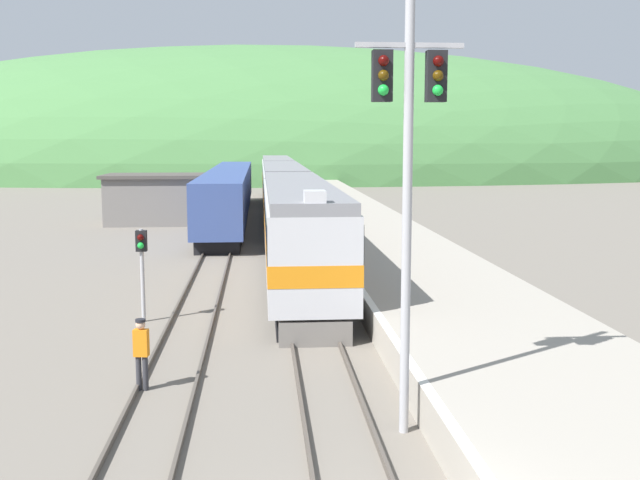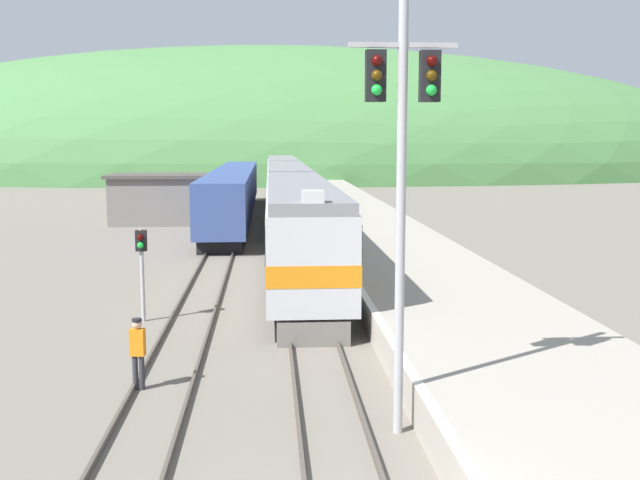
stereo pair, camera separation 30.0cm
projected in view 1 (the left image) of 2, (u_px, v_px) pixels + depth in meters
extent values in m
cube|color=#4C443D|center=(269.00, 196.00, 79.86)|extent=(0.08, 180.00, 0.16)
cube|color=#4C443D|center=(283.00, 196.00, 79.97)|extent=(0.08, 180.00, 0.16)
cube|color=#4C443D|center=(232.00, 197.00, 79.54)|extent=(0.08, 180.00, 0.16)
cube|color=#4C443D|center=(245.00, 196.00, 79.66)|extent=(0.08, 180.00, 0.16)
cube|color=#9E9689|center=(342.00, 210.00, 60.49)|extent=(6.39, 140.00, 0.97)
cube|color=silver|center=(304.00, 204.00, 60.19)|extent=(0.24, 140.00, 0.01)
ellipsoid|color=#477A42|center=(270.00, 173.00, 133.27)|extent=(174.59, 78.57, 43.81)
cube|color=slate|center=(165.00, 201.00, 54.91)|extent=(8.12, 4.63, 3.39)
cube|color=#47423D|center=(164.00, 176.00, 54.67)|extent=(8.62, 5.13, 0.24)
cube|color=black|center=(298.00, 272.00, 32.75)|extent=(2.34, 19.66, 0.85)
cube|color=#BCBCC1|center=(298.00, 227.00, 32.49)|extent=(2.85, 20.92, 3.09)
cube|color=orange|center=(298.00, 233.00, 32.52)|extent=(2.88, 20.94, 0.68)
cube|color=black|center=(298.00, 212.00, 32.40)|extent=(2.88, 19.66, 0.93)
cube|color=slate|center=(298.00, 187.00, 32.25)|extent=(2.68, 20.92, 0.40)
cube|color=black|center=(313.00, 241.00, 23.18)|extent=(2.89, 2.20, 1.24)
cube|color=#BCBCC1|center=(315.00, 196.00, 22.32)|extent=(0.64, 0.80, 0.36)
cube|color=slate|center=(315.00, 333.00, 22.63)|extent=(2.23, 0.40, 0.77)
cube|color=black|center=(284.00, 220.00, 53.71)|extent=(2.34, 18.53, 0.85)
cube|color=#BCBCC1|center=(283.00, 192.00, 53.44)|extent=(2.85, 19.71, 3.09)
cube|color=orange|center=(283.00, 196.00, 53.47)|extent=(2.88, 19.73, 0.68)
cube|color=black|center=(283.00, 183.00, 53.35)|extent=(2.88, 18.53, 0.93)
cube|color=slate|center=(283.00, 168.00, 53.20)|extent=(2.68, 19.71, 0.40)
cube|color=black|center=(277.00, 197.00, 74.07)|extent=(2.34, 18.53, 0.85)
cube|color=#BCBCC1|center=(277.00, 177.00, 73.80)|extent=(2.85, 19.71, 3.09)
cube|color=orange|center=(277.00, 180.00, 73.83)|extent=(2.88, 19.73, 0.68)
cube|color=black|center=(277.00, 171.00, 73.71)|extent=(2.88, 18.53, 0.93)
cube|color=slate|center=(277.00, 160.00, 73.56)|extent=(2.68, 19.71, 0.40)
cube|color=black|center=(230.00, 214.00, 57.73)|extent=(2.46, 35.63, 0.80)
cube|color=#334784|center=(229.00, 189.00, 57.47)|extent=(2.90, 37.12, 3.08)
cylinder|color=#9E9EA3|center=(407.00, 224.00, 15.43)|extent=(0.20, 0.20, 8.99)
cube|color=#9E9EA3|center=(410.00, 45.00, 14.94)|extent=(2.20, 0.10, 0.10)
cube|color=black|center=(382.00, 76.00, 14.98)|extent=(0.40, 0.28, 1.02)
sphere|color=#3C0504|center=(384.00, 61.00, 14.77)|extent=(0.22, 0.22, 0.22)
sphere|color=#412C05|center=(383.00, 75.00, 14.81)|extent=(0.22, 0.22, 0.22)
sphere|color=green|center=(383.00, 90.00, 14.85)|extent=(0.22, 0.22, 0.22)
cube|color=black|center=(436.00, 76.00, 15.07)|extent=(0.40, 0.28, 1.02)
sphere|color=#3C0504|center=(438.00, 61.00, 14.86)|extent=(0.22, 0.22, 0.22)
sphere|color=#412C05|center=(438.00, 76.00, 14.90)|extent=(0.22, 0.22, 0.22)
sphere|color=green|center=(438.00, 90.00, 14.94)|extent=(0.22, 0.22, 0.22)
cylinder|color=#9E9EA3|center=(142.00, 276.00, 25.46)|extent=(0.14, 0.14, 3.20)
cube|color=black|center=(141.00, 241.00, 25.30)|extent=(0.36, 0.28, 0.71)
sphere|color=#3C0504|center=(140.00, 237.00, 25.11)|extent=(0.22, 0.22, 0.22)
sphere|color=green|center=(141.00, 246.00, 25.14)|extent=(0.22, 0.22, 0.22)
cylinder|color=#2D2D33|center=(139.00, 373.00, 18.63)|extent=(0.14, 0.14, 0.88)
cylinder|color=#2D2D33|center=(145.00, 373.00, 18.62)|extent=(0.14, 0.14, 0.88)
cube|color=orange|center=(141.00, 343.00, 18.52)|extent=(0.39, 0.27, 0.68)
sphere|color=tan|center=(141.00, 325.00, 18.46)|extent=(0.24, 0.24, 0.24)
cylinder|color=black|center=(140.00, 320.00, 18.45)|extent=(0.25, 0.25, 0.07)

